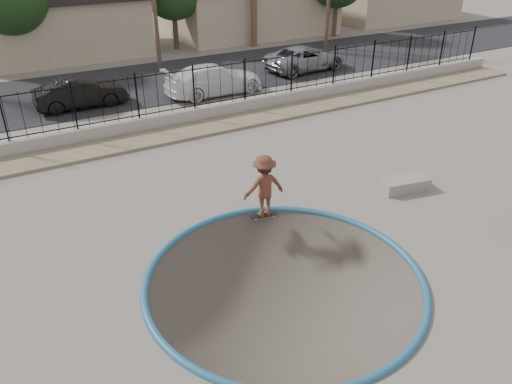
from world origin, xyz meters
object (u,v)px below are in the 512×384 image
object	(u,v)px
car_b	(80,93)
concrete_ledge	(404,184)
car_d	(305,58)
skateboard	(264,215)
car_c	(214,79)
skater	(264,189)

from	to	relation	value
car_b	concrete_ledge	bearing A→B (deg)	-151.72
car_d	skateboard	bearing A→B (deg)	136.72
car_b	car_d	bearing A→B (deg)	-88.95
car_c	car_b	bearing A→B (deg)	78.01
concrete_ledge	car_c	size ratio (longest dim) A/B	0.32
car_c	skateboard	bearing A→B (deg)	160.27
concrete_ledge	car_c	xyz separation A→B (m)	(-1.06, 12.37, 0.57)
skater	skateboard	bearing A→B (deg)	96.18
skateboard	car_d	bearing A→B (deg)	63.49
skater	concrete_ledge	bearing A→B (deg)	177.18
skater	car_b	bearing A→B (deg)	-72.71
skateboard	car_c	xyz separation A→B (m)	(3.84, 11.59, 0.71)
car_b	skateboard	bearing A→B (deg)	-169.27
skater	car_d	world-z (taller)	skater
concrete_ledge	car_b	bearing A→B (deg)	118.66
car_b	car_c	size ratio (longest dim) A/B	0.82
car_b	car_d	world-z (taller)	car_d
skateboard	skater	bearing A→B (deg)	101.99
concrete_ledge	car_d	world-z (taller)	car_d
skater	car_d	size ratio (longest dim) A/B	0.38
car_c	car_d	size ratio (longest dim) A/B	1.02
car_b	car_c	bearing A→B (deg)	-100.99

